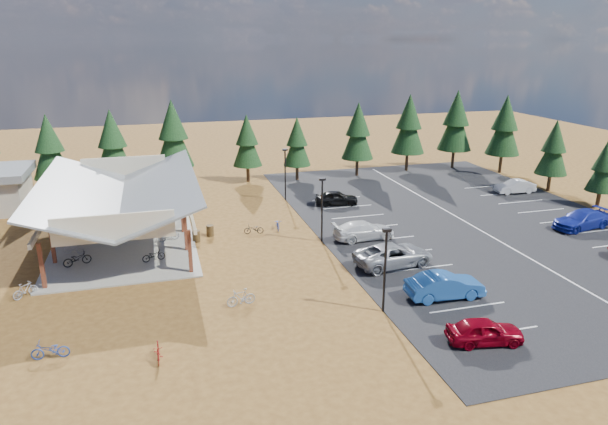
# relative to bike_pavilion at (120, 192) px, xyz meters

# --- Properties ---
(ground) EXTENTS (140.00, 140.00, 0.00)m
(ground) POSITION_rel_bike_pavilion_xyz_m (10.00, -7.00, -3.82)
(ground) COLOR brown
(ground) RESTS_ON ground
(asphalt_lot) EXTENTS (27.00, 44.00, 0.04)m
(asphalt_lot) POSITION_rel_bike_pavilion_xyz_m (28.50, -4.00, -3.80)
(asphalt_lot) COLOR black
(asphalt_lot) RESTS_ON ground
(concrete_pad) EXTENTS (10.60, 18.60, 0.10)m
(concrete_pad) POSITION_rel_bike_pavilion_xyz_m (0.00, 0.00, -3.77)
(concrete_pad) COLOR gray
(concrete_pad) RESTS_ON ground
(bike_pavilion) EXTENTS (11.65, 19.40, 4.97)m
(bike_pavilion) POSITION_rel_bike_pavilion_xyz_m (0.00, 0.00, 0.00)
(bike_pavilion) COLOR #592219
(bike_pavilion) RESTS_ON concrete_pad
(lamp_post_0) EXTENTS (0.50, 0.25, 5.14)m
(lamp_post_0) POSITION_rel_bike_pavilion_xyz_m (15.00, -17.00, -0.85)
(lamp_post_0) COLOR black
(lamp_post_0) RESTS_ON ground
(lamp_post_1) EXTENTS (0.50, 0.25, 5.14)m
(lamp_post_1) POSITION_rel_bike_pavilion_xyz_m (15.00, -5.00, -0.85)
(lamp_post_1) COLOR black
(lamp_post_1) RESTS_ON ground
(lamp_post_2) EXTENTS (0.50, 0.25, 5.14)m
(lamp_post_2) POSITION_rel_bike_pavilion_xyz_m (15.00, 7.00, -0.85)
(lamp_post_2) COLOR black
(lamp_post_2) RESTS_ON ground
(trash_bin_0) EXTENTS (0.60, 0.60, 0.90)m
(trash_bin_0) POSITION_rel_bike_pavilion_xyz_m (5.47, -2.38, -3.37)
(trash_bin_0) COLOR #402F17
(trash_bin_0) RESTS_ON ground
(trash_bin_1) EXTENTS (0.60, 0.60, 0.90)m
(trash_bin_1) POSITION_rel_bike_pavilion_xyz_m (6.66, -1.37, -3.37)
(trash_bin_1) COLOR #402F17
(trash_bin_1) RESTS_ON ground
(pine_1) EXTENTS (3.60, 3.60, 8.40)m
(pine_1) POSITION_rel_bike_pavilion_xyz_m (-7.06, 14.18, 1.30)
(pine_1) COLOR #382314
(pine_1) RESTS_ON ground
(pine_2) EXTENTS (3.71, 3.71, 8.64)m
(pine_2) POSITION_rel_bike_pavilion_xyz_m (-1.19, 14.32, 1.45)
(pine_2) COLOR #382314
(pine_2) RESTS_ON ground
(pine_3) EXTENTS (4.00, 4.00, 9.33)m
(pine_3) POSITION_rel_bike_pavilion_xyz_m (4.88, 15.14, 1.88)
(pine_3) COLOR #382314
(pine_3) RESTS_ON ground
(pine_4) EXTENTS (3.22, 3.22, 7.51)m
(pine_4) POSITION_rel_bike_pavilion_xyz_m (12.73, 15.32, 0.76)
(pine_4) COLOR #382314
(pine_4) RESTS_ON ground
(pine_5) EXTENTS (3.06, 3.06, 7.14)m
(pine_5) POSITION_rel_bike_pavilion_xyz_m (18.18, 14.43, 0.53)
(pine_5) COLOR #382314
(pine_5) RESTS_ON ground
(pine_6) EXTENTS (3.66, 3.66, 8.52)m
(pine_6) POSITION_rel_bike_pavilion_xyz_m (25.44, 14.55, 1.38)
(pine_6) COLOR #382314
(pine_6) RESTS_ON ground
(pine_7) EXTENTS (3.95, 3.95, 9.19)m
(pine_7) POSITION_rel_bike_pavilion_xyz_m (32.16, 15.33, 1.79)
(pine_7) COLOR #382314
(pine_7) RESTS_ON ground
(pine_8) EXTENTS (4.08, 4.08, 9.52)m
(pine_8) POSITION_rel_bike_pavilion_xyz_m (38.30, 15.12, 1.99)
(pine_8) COLOR #382314
(pine_8) RESTS_ON ground
(pine_11) EXTENTS (2.71, 2.71, 6.31)m
(pine_11) POSITION_rel_bike_pavilion_xyz_m (43.19, -3.12, 0.03)
(pine_11) COLOR #382314
(pine_11) RESTS_ON ground
(pine_12) EXTENTS (3.21, 3.21, 7.48)m
(pine_12) POSITION_rel_bike_pavilion_xyz_m (42.51, 2.93, 0.74)
(pine_12) COLOR #382314
(pine_12) RESTS_ON ground
(pine_13) EXTENTS (3.94, 3.94, 9.18)m
(pine_13) POSITION_rel_bike_pavilion_xyz_m (42.54, 11.45, 1.79)
(pine_13) COLOR #382314
(pine_13) RESTS_ON ground
(bike_0) EXTENTS (2.02, 1.27, 1.00)m
(bike_0) POSITION_rel_bike_pavilion_xyz_m (-2.98, -5.16, -3.22)
(bike_0) COLOR black
(bike_0) RESTS_ON concrete_pad
(bike_1) EXTENTS (1.66, 0.89, 0.96)m
(bike_1) POSITION_rel_bike_pavilion_xyz_m (-3.48, -2.88, -3.24)
(bike_1) COLOR gray
(bike_1) RESTS_ON concrete_pad
(bike_2) EXTENTS (2.02, 1.24, 1.00)m
(bike_2) POSITION_rel_bike_pavilion_xyz_m (-1.02, 3.24, -3.22)
(bike_2) COLOR navy
(bike_2) RESTS_ON concrete_pad
(bike_3) EXTENTS (1.53, 0.81, 0.88)m
(bike_3) POSITION_rel_bike_pavilion_xyz_m (-2.74, 6.75, -3.28)
(bike_3) COLOR maroon
(bike_3) RESTS_ON concrete_pad
(bike_4) EXTENTS (1.71, 0.94, 0.85)m
(bike_4) POSITION_rel_bike_pavilion_xyz_m (2.18, -5.78, -3.30)
(bike_4) COLOR black
(bike_4) RESTS_ON concrete_pad
(bike_5) EXTENTS (1.81, 1.02, 1.05)m
(bike_5) POSITION_rel_bike_pavilion_xyz_m (3.37, -1.90, -3.20)
(bike_5) COLOR gray
(bike_5) RESTS_ON concrete_pad
(bike_6) EXTENTS (1.85, 0.76, 0.95)m
(bike_6) POSITION_rel_bike_pavilion_xyz_m (1.87, 3.68, -3.25)
(bike_6) COLOR navy
(bike_6) RESTS_ON concrete_pad
(bike_7) EXTENTS (1.68, 0.87, 0.97)m
(bike_7) POSITION_rel_bike_pavilion_xyz_m (2.58, 4.73, -3.24)
(bike_7) COLOR maroon
(bike_7) RESTS_ON concrete_pad
(bike_9) EXTENTS (1.52, 1.41, 0.97)m
(bike_9) POSITION_rel_bike_pavilion_xyz_m (-5.54, -9.35, -3.34)
(bike_9) COLOR #929399
(bike_9) RESTS_ON ground
(bike_10) EXTENTS (1.86, 0.71, 0.96)m
(bike_10) POSITION_rel_bike_pavilion_xyz_m (-2.97, -17.10, -3.34)
(bike_10) COLOR navy
(bike_10) RESTS_ON ground
(bike_11) EXTENTS (0.45, 1.56, 0.94)m
(bike_11) POSITION_rel_bike_pavilion_xyz_m (2.21, -18.71, -3.35)
(bike_11) COLOR maroon
(bike_11) RESTS_ON ground
(bike_13) EXTENTS (1.84, 0.77, 1.07)m
(bike_13) POSITION_rel_bike_pavilion_xyz_m (7.10, -14.06, -3.29)
(bike_13) COLOR #95989D
(bike_13) RESTS_ON ground
(bike_14) EXTENTS (0.86, 1.75, 0.88)m
(bike_14) POSITION_rel_bike_pavilion_xyz_m (12.30, -1.32, -3.38)
(bike_14) COLOR #263C9D
(bike_14) RESTS_ON ground
(bike_16) EXTENTS (1.65, 0.80, 0.83)m
(bike_16) POSITION_rel_bike_pavilion_xyz_m (10.16, -1.86, -3.41)
(bike_16) COLOR black
(bike_16) RESTS_ON ground
(car_0) EXTENTS (4.20, 2.30, 1.35)m
(car_0) POSITION_rel_bike_pavilion_xyz_m (18.67, -21.67, -3.11)
(car_0) COLOR maroon
(car_0) RESTS_ON asphalt_lot
(car_1) EXTENTS (4.89, 1.94, 1.58)m
(car_1) POSITION_rel_bike_pavilion_xyz_m (19.31, -16.44, -2.99)
(car_1) COLOR #2053A0
(car_1) RESTS_ON asphalt_lot
(car_2) EXTENTS (5.92, 3.25, 1.57)m
(car_2) POSITION_rel_bike_pavilion_xyz_m (18.39, -10.98, -3.00)
(car_2) COLOR gray
(car_2) RESTS_ON asphalt_lot
(car_3) EXTENTS (5.07, 2.26, 1.44)m
(car_3) POSITION_rel_bike_pavilion_xyz_m (18.34, -5.48, -3.06)
(car_3) COLOR silver
(car_3) RESTS_ON asphalt_lot
(car_4) EXTENTS (4.31, 2.40, 1.39)m
(car_4) POSITION_rel_bike_pavilion_xyz_m (19.31, 3.97, -3.09)
(car_4) COLOR black
(car_4) RESTS_ON asphalt_lot
(car_7) EXTENTS (5.54, 2.95, 1.53)m
(car_7) POSITION_rel_bike_pavilion_xyz_m (36.92, -8.01, -3.02)
(car_7) COLOR #19289D
(car_7) RESTS_ON asphalt_lot
(car_9) EXTENTS (4.21, 1.71, 1.36)m
(car_9) POSITION_rel_bike_pavilion_xyz_m (38.42, 2.98, -3.10)
(car_9) COLOR silver
(car_9) RESTS_ON asphalt_lot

